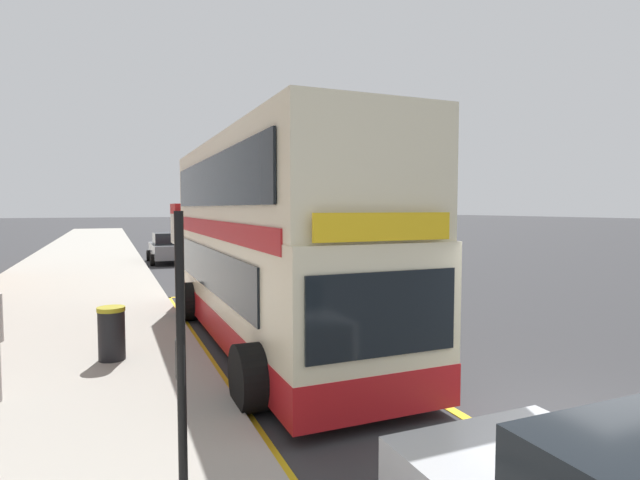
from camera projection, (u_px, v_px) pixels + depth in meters
ground_plane at (195, 249)px, 35.98m from camera, size 260.00×260.00×0.00m
pavement_near at (88, 251)px, 33.26m from camera, size 6.00×76.00×0.14m
double_decker_bus at (268, 249)px, 11.05m from camera, size 3.20×10.17×4.40m
bus_bay_markings at (267, 342)px, 11.08m from camera, size 2.98×13.07×0.01m
bus_stop_sign at (180, 326)px, 4.91m from camera, size 0.09×0.51×2.86m
parked_car_maroon_kerbside at (196, 229)px, 51.06m from camera, size 2.09×4.20×1.62m
parked_car_grey_behind at (169, 248)px, 27.06m from camera, size 2.09×4.20×1.62m
litter_bin at (112, 333)px, 9.30m from camera, size 0.50×0.50×0.99m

